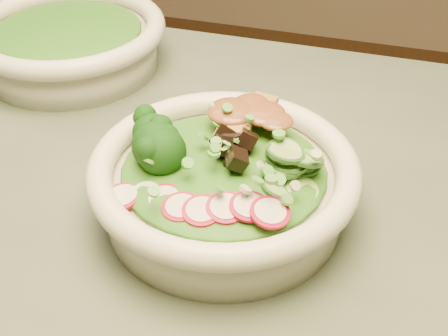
# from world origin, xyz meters

# --- Properties ---
(salad_bowl) EXTENTS (0.23, 0.23, 0.06)m
(salad_bowl) POSITION_xyz_m (-0.10, 0.05, 0.78)
(salad_bowl) COLOR silver
(salad_bowl) RESTS_ON dining_table
(side_bowl) EXTENTS (0.24, 0.24, 0.06)m
(side_bowl) POSITION_xyz_m (-0.36, 0.26, 0.78)
(side_bowl) COLOR silver
(side_bowl) RESTS_ON dining_table
(lettuce_bed) EXTENTS (0.18, 0.18, 0.02)m
(lettuce_bed) POSITION_xyz_m (-0.10, 0.05, 0.80)
(lettuce_bed) COLOR #195A12
(lettuce_bed) RESTS_ON salad_bowl
(side_lettuce) EXTENTS (0.16, 0.16, 0.02)m
(side_lettuce) POSITION_xyz_m (-0.36, 0.26, 0.80)
(side_lettuce) COLOR #195A12
(side_lettuce) RESTS_ON side_bowl
(broccoli_florets) EXTENTS (0.08, 0.08, 0.04)m
(broccoli_florets) POSITION_xyz_m (-0.16, 0.05, 0.82)
(broccoli_florets) COLOR black
(broccoli_florets) RESTS_ON salad_bowl
(radish_slices) EXTENTS (0.10, 0.06, 0.02)m
(radish_slices) POSITION_xyz_m (-0.10, -0.01, 0.81)
(radish_slices) COLOR maroon
(radish_slices) RESTS_ON salad_bowl
(cucumber_slices) EXTENTS (0.07, 0.07, 0.03)m
(cucumber_slices) POSITION_xyz_m (-0.05, 0.05, 0.81)
(cucumber_slices) COLOR #85B363
(cucumber_slices) RESTS_ON salad_bowl
(mushroom_heap) EXTENTS (0.07, 0.07, 0.03)m
(mushroom_heap) POSITION_xyz_m (-0.10, 0.06, 0.81)
(mushroom_heap) COLOR black
(mushroom_heap) RESTS_ON salad_bowl
(tofu_cubes) EXTENTS (0.09, 0.07, 0.03)m
(tofu_cubes) POSITION_xyz_m (-0.10, 0.11, 0.81)
(tofu_cubes) COLOR olive
(tofu_cubes) RESTS_ON salad_bowl
(peanut_sauce) EXTENTS (0.06, 0.05, 0.01)m
(peanut_sauce) POSITION_xyz_m (-0.10, 0.11, 0.82)
(peanut_sauce) COLOR brown
(peanut_sauce) RESTS_ON tofu_cubes
(scallion_garnish) EXTENTS (0.17, 0.17, 0.02)m
(scallion_garnish) POSITION_xyz_m (-0.10, 0.05, 0.82)
(scallion_garnish) COLOR #4E9E37
(scallion_garnish) RESTS_ON salad_bowl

